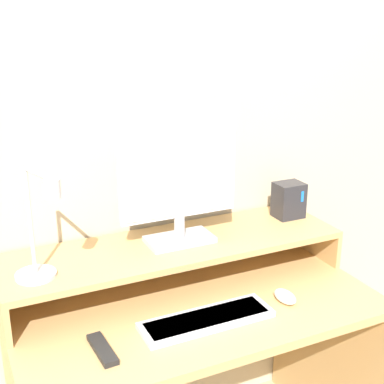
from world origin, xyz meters
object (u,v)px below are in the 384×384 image
monitor (179,171)px  mouse (285,296)px  desk_lamp (39,239)px  keyboard (207,319)px  router_dock (289,200)px  remote_control (102,349)px

monitor → mouse: (0.25, -0.28, -0.38)m
monitor → desk_lamp: 0.49m
mouse → desk_lamp: bearing=165.4°
keyboard → mouse: size_ratio=4.35×
router_dock → keyboard: bearing=-147.7°
mouse → remote_control: 0.61m
monitor → router_dock: 0.50m
desk_lamp → router_dock: desk_lamp is taller
router_dock → keyboard: size_ratio=0.33×
router_dock → mouse: bearing=-125.0°
monitor → mouse: size_ratio=5.01×
monitor → desk_lamp: (-0.47, -0.09, -0.12)m
keyboard → remote_control: 0.32m
monitor → mouse: 0.53m
mouse → keyboard: bearing=-179.6°
desk_lamp → remote_control: bearing=-61.0°
mouse → remote_control: bearing=-178.9°
keyboard → monitor: bearing=82.5°
router_dock → mouse: router_dock is taller
mouse → remote_control: (-0.61, -0.01, -0.01)m
desk_lamp → mouse: (0.72, -0.19, -0.26)m
monitor → desk_lamp: bearing=-168.7°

